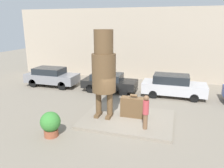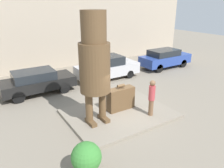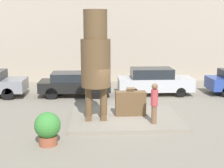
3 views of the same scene
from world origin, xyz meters
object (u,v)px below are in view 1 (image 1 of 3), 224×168
statue_figure (104,68)px  planter_pot (50,123)px  parked_car_silver (173,86)px  tourist (146,111)px  parked_car_grey (51,76)px  parked_car_black (109,82)px  giant_suitcase (133,107)px

statue_figure → planter_pot: bearing=-123.6°
parked_car_silver → planter_pot: (-5.50, -7.92, -0.19)m
tourist → parked_car_silver: (1.16, 6.09, -0.26)m
parked_car_grey → parked_car_black: size_ratio=1.05×
giant_suitcase → tourist: size_ratio=0.80×
parked_car_grey → planter_pot: 9.23m
parked_car_black → statue_figure: bearing=-75.4°
statue_figure → parked_car_black: size_ratio=1.13×
parked_car_grey → parked_car_black: 5.31m
tourist → parked_car_grey: tourist is taller
tourist → parked_car_silver: 6.21m
planter_pot → parked_car_black: bearing=86.4°
statue_figure → tourist: statue_figure is taller
statue_figure → parked_car_silver: size_ratio=1.06×
parked_car_black → planter_pot: size_ratio=3.44×
giant_suitcase → planter_pot: 4.66m
parked_car_black → parked_car_grey: bearing=179.5°
statue_figure → parked_car_grey: size_ratio=1.08×
tourist → parked_car_silver: size_ratio=0.39×
statue_figure → giant_suitcase: 2.84m
statue_figure → planter_pot: 4.04m
parked_car_black → parked_car_silver: size_ratio=0.94×
parked_car_grey → parked_car_black: bearing=-0.5°
parked_car_silver → statue_figure: bearing=-125.4°
tourist → parked_car_silver: bearing=79.2°
giant_suitcase → planter_pot: (-3.45, -3.13, -0.05)m
statue_figure → parked_car_silver: bearing=54.6°
parked_car_black → parked_car_silver: 5.01m
parked_car_black → planter_pot: bearing=-93.6°
parked_car_grey → planter_pot: (4.81, -7.87, -0.19)m
statue_figure → planter_pot: (-1.82, -2.74, -2.34)m
giant_suitcase → parked_car_grey: parked_car_grey is taller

